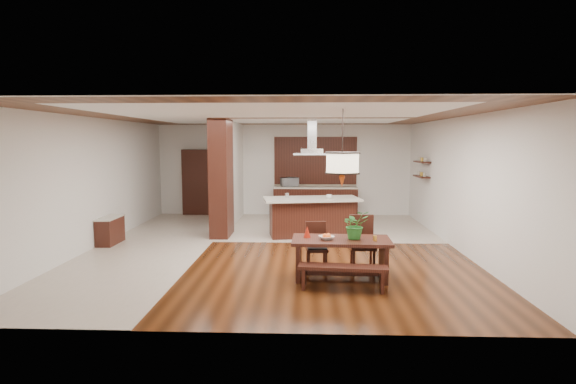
{
  "coord_description": "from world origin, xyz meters",
  "views": [
    {
      "loc": [
        0.67,
        -9.8,
        2.36
      ],
      "look_at": [
        0.3,
        0.0,
        1.25
      ],
      "focal_mm": 28.0,
      "sensor_mm": 36.0,
      "label": 1
    }
  ],
  "objects_px": {
    "pendant_lantern": "(342,148)",
    "dining_bench": "(343,278)",
    "dining_chair_left": "(317,246)",
    "range_hood": "(312,137)",
    "dining_table": "(341,249)",
    "kitchen_island": "(312,216)",
    "hallway_console": "(110,231)",
    "island_cup": "(329,196)",
    "fruit_bowl": "(326,238)",
    "foliage_plant": "(355,225)",
    "dining_chair_right": "(363,244)",
    "microwave": "(290,182)"
  },
  "relations": [
    {
      "from": "pendant_lantern",
      "to": "dining_bench",
      "type": "bearing_deg",
      "value": -91.73
    },
    {
      "from": "dining_bench",
      "to": "dining_chair_left",
      "type": "relative_size",
      "value": 1.62
    },
    {
      "from": "range_hood",
      "to": "dining_table",
      "type": "bearing_deg",
      "value": -82.52
    },
    {
      "from": "kitchen_island",
      "to": "hallway_console",
      "type": "bearing_deg",
      "value": -177.09
    },
    {
      "from": "island_cup",
      "to": "dining_chair_left",
      "type": "bearing_deg",
      "value": -97.47
    },
    {
      "from": "fruit_bowl",
      "to": "dining_table",
      "type": "bearing_deg",
      "value": 12.21
    },
    {
      "from": "dining_chair_left",
      "to": "foliage_plant",
      "type": "bearing_deg",
      "value": -43.71
    },
    {
      "from": "dining_chair_right",
      "to": "range_hood",
      "type": "distance_m",
      "value": 3.68
    },
    {
      "from": "dining_bench",
      "to": "pendant_lantern",
      "type": "xyz_separation_m",
      "value": [
        0.02,
        0.6,
        2.05
      ]
    },
    {
      "from": "dining_bench",
      "to": "foliage_plant",
      "type": "bearing_deg",
      "value": 67.56
    },
    {
      "from": "hallway_console",
      "to": "range_hood",
      "type": "distance_m",
      "value": 5.23
    },
    {
      "from": "kitchen_island",
      "to": "microwave",
      "type": "xyz_separation_m",
      "value": [
        -0.65,
        2.95,
        0.59
      ]
    },
    {
      "from": "island_cup",
      "to": "microwave",
      "type": "bearing_deg",
      "value": 109.2
    },
    {
      "from": "pendant_lantern",
      "to": "fruit_bowl",
      "type": "xyz_separation_m",
      "value": [
        -0.25,
        -0.06,
        -1.52
      ]
    },
    {
      "from": "dining_table",
      "to": "island_cup",
      "type": "relative_size",
      "value": 13.56
    },
    {
      "from": "dining_table",
      "to": "range_hood",
      "type": "height_order",
      "value": "range_hood"
    },
    {
      "from": "dining_chair_right",
      "to": "kitchen_island",
      "type": "height_order",
      "value": "dining_chair_right"
    },
    {
      "from": "range_hood",
      "to": "dining_chair_right",
      "type": "bearing_deg",
      "value": -73.34
    },
    {
      "from": "fruit_bowl",
      "to": "range_hood",
      "type": "height_order",
      "value": "range_hood"
    },
    {
      "from": "pendant_lantern",
      "to": "kitchen_island",
      "type": "xyz_separation_m",
      "value": [
        -0.46,
        3.47,
        -1.75
      ]
    },
    {
      "from": "dining_bench",
      "to": "microwave",
      "type": "height_order",
      "value": "microwave"
    },
    {
      "from": "hallway_console",
      "to": "fruit_bowl",
      "type": "relative_size",
      "value": 3.51
    },
    {
      "from": "pendant_lantern",
      "to": "fruit_bowl",
      "type": "relative_size",
      "value": 5.22
    },
    {
      "from": "hallway_console",
      "to": "foliage_plant",
      "type": "height_order",
      "value": "foliage_plant"
    },
    {
      "from": "fruit_bowl",
      "to": "hallway_console",
      "type": "bearing_deg",
      "value": 152.89
    },
    {
      "from": "dining_table",
      "to": "hallway_console",
      "type": "bearing_deg",
      "value": 154.56
    },
    {
      "from": "dining_table",
      "to": "range_hood",
      "type": "distance_m",
      "value": 4.01
    },
    {
      "from": "foliage_plant",
      "to": "kitchen_island",
      "type": "xyz_separation_m",
      "value": [
        -0.69,
        3.46,
        -0.45
      ]
    },
    {
      "from": "island_cup",
      "to": "microwave",
      "type": "xyz_separation_m",
      "value": [
        -1.07,
        3.08,
        0.07
      ]
    },
    {
      "from": "hallway_console",
      "to": "microwave",
      "type": "bearing_deg",
      "value": 44.94
    },
    {
      "from": "fruit_bowl",
      "to": "dining_bench",
      "type": "bearing_deg",
      "value": -66.73
    },
    {
      "from": "dining_bench",
      "to": "pendant_lantern",
      "type": "relative_size",
      "value": 1.08
    },
    {
      "from": "range_hood",
      "to": "microwave",
      "type": "distance_m",
      "value": 3.31
    },
    {
      "from": "dining_bench",
      "to": "pendant_lantern",
      "type": "height_order",
      "value": "pendant_lantern"
    },
    {
      "from": "foliage_plant",
      "to": "fruit_bowl",
      "type": "relative_size",
      "value": 1.97
    },
    {
      "from": "dining_bench",
      "to": "dining_chair_left",
      "type": "xyz_separation_m",
      "value": [
        -0.38,
        1.13,
        0.24
      ]
    },
    {
      "from": "dining_chair_left",
      "to": "kitchen_island",
      "type": "bearing_deg",
      "value": 86.18
    },
    {
      "from": "island_cup",
      "to": "microwave",
      "type": "relative_size",
      "value": 0.25
    },
    {
      "from": "dining_chair_right",
      "to": "microwave",
      "type": "distance_m",
      "value": 6.15
    },
    {
      "from": "foliage_plant",
      "to": "microwave",
      "type": "distance_m",
      "value": 6.55
    },
    {
      "from": "fruit_bowl",
      "to": "dining_chair_right",
      "type": "bearing_deg",
      "value": 38.82
    },
    {
      "from": "dining_chair_left",
      "to": "range_hood",
      "type": "xyz_separation_m",
      "value": [
        -0.05,
        2.95,
        2.03
      ]
    },
    {
      "from": "microwave",
      "to": "dining_chair_right",
      "type": "bearing_deg",
      "value": -99.08
    },
    {
      "from": "dining_chair_right",
      "to": "island_cup",
      "type": "relative_size",
      "value": 8.02
    },
    {
      "from": "pendant_lantern",
      "to": "island_cup",
      "type": "distance_m",
      "value": 3.56
    },
    {
      "from": "dining_bench",
      "to": "foliage_plant",
      "type": "distance_m",
      "value": 1.0
    },
    {
      "from": "island_cup",
      "to": "microwave",
      "type": "height_order",
      "value": "microwave"
    },
    {
      "from": "fruit_bowl",
      "to": "island_cup",
      "type": "relative_size",
      "value": 2.0
    },
    {
      "from": "dining_chair_left",
      "to": "fruit_bowl",
      "type": "relative_size",
      "value": 3.48
    },
    {
      "from": "dining_chair_left",
      "to": "foliage_plant",
      "type": "xyz_separation_m",
      "value": [
        0.64,
        -0.51,
        0.51
      ]
    }
  ]
}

